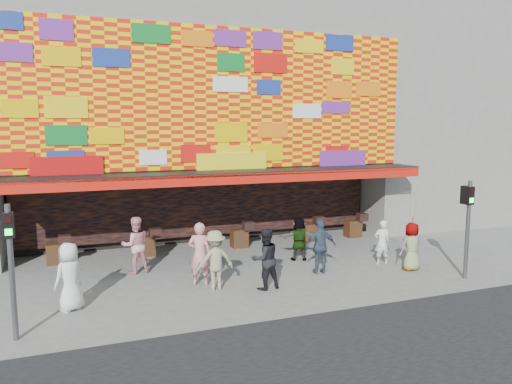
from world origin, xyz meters
TOP-DOWN VIEW (x-y plane):
  - ground at (0.00, 0.00)m, footprint 90.00×90.00m
  - shop_building at (0.00, 8.18)m, footprint 15.20×9.40m
  - neighbor_right at (13.00, 8.00)m, footprint 11.00×8.00m
  - signal_left at (-6.20, -1.50)m, footprint 0.22×0.20m
  - signal_right at (6.20, -1.50)m, footprint 0.22×0.20m
  - ped_a at (-5.06, -0.06)m, footprint 1.01×0.96m
  - ped_b at (-1.51, 0.73)m, footprint 0.80×0.69m
  - ped_c at (0.13, -0.25)m, footprint 0.94×0.78m
  - ped_d at (-1.20, 0.22)m, footprint 1.15×0.72m
  - ped_e at (2.32, 0.54)m, footprint 1.05×0.56m
  - ped_f at (2.35, 2.16)m, footprint 1.46×0.89m
  - ped_g at (5.19, -0.22)m, footprint 0.77×0.51m
  - ped_h at (4.74, 0.73)m, footprint 0.61×0.46m
  - ped_i at (-3.11, 2.62)m, footprint 0.92×0.74m
  - parasol at (5.19, -0.22)m, footprint 1.13×1.14m

SIDE VIEW (x-z plane):
  - ground at x=0.00m, z-range 0.00..0.00m
  - ped_h at x=4.74m, z-range 0.00..1.49m
  - ped_f at x=2.35m, z-range 0.00..1.50m
  - ped_g at x=5.19m, z-range 0.00..1.56m
  - ped_d at x=-1.20m, z-range 0.00..1.70m
  - ped_e at x=2.32m, z-range 0.00..1.72m
  - ped_a at x=-5.06m, z-range 0.00..1.74m
  - ped_c at x=0.13m, z-range 0.00..1.76m
  - ped_i at x=-3.11m, z-range 0.00..1.80m
  - ped_b at x=-1.51m, z-range 0.00..1.86m
  - signal_left at x=-6.20m, z-range 0.36..3.36m
  - signal_right at x=6.20m, z-range 0.36..3.36m
  - parasol at x=5.19m, z-range 1.22..3.08m
  - shop_building at x=0.00m, z-range 0.23..10.23m
  - neighbor_right at x=13.00m, z-range 0.00..12.00m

